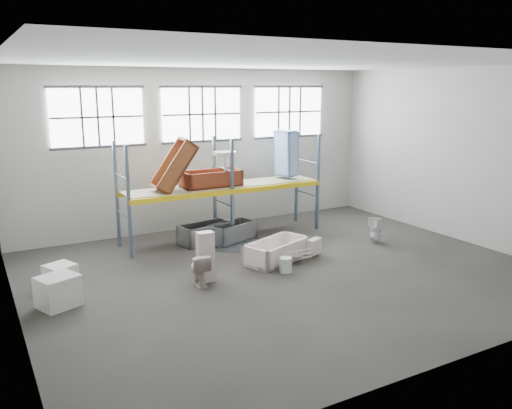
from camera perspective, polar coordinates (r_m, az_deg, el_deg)
floor at (r=13.06m, az=3.23°, el=-7.49°), size 12.00×10.00×0.10m
ceiling at (r=12.27m, az=3.54°, el=15.46°), size 12.00×10.00×0.10m
wall_back at (r=16.85m, az=-5.92°, el=5.98°), size 12.00×0.10×5.00m
wall_front at (r=8.68m, az=21.58°, el=-1.23°), size 12.00×0.10×5.00m
wall_left at (r=10.53m, az=-25.62°, el=0.74°), size 0.10×10.00×5.00m
wall_right at (r=16.45m, az=21.53°, el=5.00°), size 0.10×10.00×5.00m
window_left at (r=15.67m, az=-16.79°, el=9.05°), size 2.60×0.04×1.60m
window_mid at (r=16.66m, az=-5.86°, el=9.70°), size 2.60×0.04×1.60m
window_right at (r=18.17m, az=3.59°, el=9.99°), size 2.60×0.04×1.60m
rack_upright_la at (r=14.03m, az=-13.61°, el=0.18°), size 0.08×0.08×3.00m
rack_upright_lb at (r=15.16m, az=-14.85°, el=1.04°), size 0.08×0.08×3.00m
rack_upright_ma at (r=15.08m, az=-2.59°, el=1.39°), size 0.08×0.08×3.00m
rack_upright_mb at (r=16.14m, az=-4.50°, el=2.12°), size 0.08×0.08×3.00m
rack_upright_ra at (r=16.61m, az=6.71°, el=2.37°), size 0.08×0.08×3.00m
rack_upright_rb at (r=17.58m, az=4.42°, el=3.00°), size 0.08×0.08×3.00m
rack_beam_front at (r=15.08m, az=-2.59°, el=1.39°), size 6.00×0.10×0.14m
rack_beam_back at (r=16.14m, az=-4.50°, el=2.12°), size 6.00×0.10×0.14m
shelf_deck at (r=15.59m, az=-3.58°, el=2.06°), size 5.90×1.10×0.03m
wet_patch at (r=15.27m, az=-2.20°, el=-4.26°), size 1.80×1.80×0.00m
bathtub_beige at (r=13.75m, az=2.24°, el=-5.04°), size 2.00×1.46×0.53m
cistern_spare at (r=14.17m, az=6.34°, el=-4.51°), size 0.47×0.35×0.41m
sink_in_tub at (r=13.65m, az=4.29°, el=-5.67°), size 0.46×0.46×0.13m
toilet_beige at (r=12.20m, az=-6.16°, el=-6.93°), size 0.52×0.78×0.74m
cistern_tall at (r=12.29m, az=-5.49°, el=-5.66°), size 0.40×0.27×1.19m
toilet_white at (r=15.66m, az=12.86°, el=-2.68°), size 0.43×0.42×0.78m
steel_tub_left at (r=15.38m, az=-5.51°, el=-3.10°), size 1.65×1.00×0.56m
steel_tub_right at (r=15.51m, az=-2.59°, el=-2.97°), size 1.59×1.12×0.53m
rust_tub_flat at (r=15.37m, az=-4.88°, el=2.79°), size 1.73×0.85×0.48m
rust_tub_tilted at (r=14.74m, az=-8.88°, el=4.13°), size 1.32×0.82×1.56m
sink_on_shelf at (r=15.19m, az=-3.38°, el=3.75°), size 0.78×0.68×0.59m
blue_tub_upright at (r=16.63m, az=3.24°, el=5.57°), size 0.57×0.74×1.43m
bucket at (r=12.98m, az=3.22°, el=-6.53°), size 0.33×0.33×0.37m
carton_near at (r=11.72m, az=-20.63°, el=-8.78°), size 0.95×0.89×0.65m
carton_far at (r=12.90m, az=-20.42°, el=-7.17°), size 0.78×0.78×0.49m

